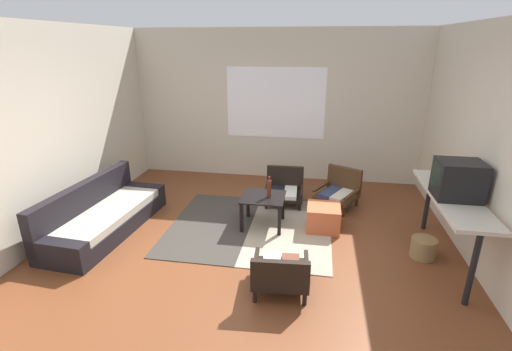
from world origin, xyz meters
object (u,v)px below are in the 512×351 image
at_px(ottoman_orange, 323,218).
at_px(console_shelf, 452,202).
at_px(couch, 103,216).
at_px(glass_bottle, 269,188).
at_px(armchair_corner, 339,190).
at_px(armchair_by_window, 284,188).
at_px(wicker_basket, 423,248).
at_px(crt_television, 458,180).
at_px(clay_vase, 441,172).
at_px(coffee_table, 263,202).
at_px(armchair_striped_foreground, 281,273).

height_order(ottoman_orange, console_shelf, console_shelf).
height_order(couch, glass_bottle, glass_bottle).
relative_size(couch, armchair_corner, 2.67).
distance_m(armchair_corner, ottoman_orange, 0.88).
bearing_deg(console_shelf, armchair_by_window, 145.72).
relative_size(glass_bottle, wicker_basket, 1.01).
height_order(armchair_by_window, ottoman_orange, armchair_by_window).
distance_m(crt_television, clay_vase, 0.56).
relative_size(couch, coffee_table, 3.45).
xyz_separation_m(coffee_table, crt_television, (2.22, -0.57, 0.68)).
xyz_separation_m(armchair_striped_foreground, ottoman_orange, (0.44, 1.47, -0.06)).
relative_size(armchair_by_window, console_shelf, 0.36).
bearing_deg(armchair_corner, ottoman_orange, -106.17).
bearing_deg(ottoman_orange, coffee_table, -176.60).
distance_m(console_shelf, glass_bottle, 2.20).
bearing_deg(glass_bottle, armchair_by_window, 81.43).
relative_size(armchair_striped_foreground, crt_television, 1.34).
height_order(coffee_table, armchair_corner, armchair_corner).
bearing_deg(coffee_table, console_shelf, -12.68).
height_order(coffee_table, clay_vase, clay_vase).
xyz_separation_m(armchair_striped_foreground, wicker_basket, (1.63, 0.95, -0.11)).
bearing_deg(console_shelf, clay_vase, 90.00).
bearing_deg(armchair_striped_foreground, armchair_by_window, 94.49).
xyz_separation_m(ottoman_orange, crt_television, (1.39, -0.62, 0.87)).
height_order(coffee_table, wicker_basket, coffee_table).
bearing_deg(glass_bottle, crt_television, -14.64).
distance_m(armchair_by_window, wicker_basket, 2.25).
distance_m(console_shelf, crt_television, 0.30).
distance_m(couch, armchair_corner, 3.50).
distance_m(coffee_table, crt_television, 2.39).
height_order(armchair_striped_foreground, ottoman_orange, armchair_striped_foreground).
bearing_deg(wicker_basket, crt_television, -25.83).
xyz_separation_m(armchair_striped_foreground, console_shelf, (1.83, 0.92, 0.52)).
distance_m(couch, glass_bottle, 2.31).
xyz_separation_m(couch, armchair_striped_foreground, (2.54, -0.93, 0.02)).
xyz_separation_m(armchair_corner, console_shelf, (1.15, -1.39, 0.49)).
distance_m(coffee_table, clay_vase, 2.30).
bearing_deg(clay_vase, crt_television, -90.32).
relative_size(ottoman_orange, clay_vase, 1.56).
relative_size(couch, clay_vase, 7.13).
distance_m(couch, ottoman_orange, 3.02).
distance_m(clay_vase, glass_bottle, 2.17).
height_order(coffee_table, glass_bottle, glass_bottle).
height_order(armchair_corner, wicker_basket, armchair_corner).
relative_size(armchair_corner, clay_vase, 2.67).
height_order(couch, ottoman_orange, couch).
bearing_deg(console_shelf, glass_bottle, 167.01).
distance_m(coffee_table, console_shelf, 2.32).
relative_size(armchair_striped_foreground, wicker_basket, 2.12).
bearing_deg(coffee_table, couch, -167.05).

